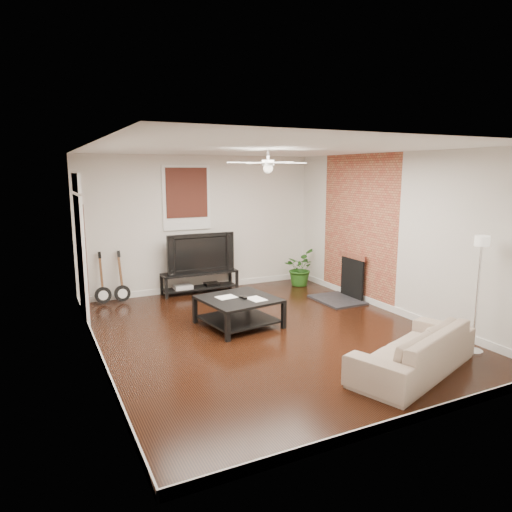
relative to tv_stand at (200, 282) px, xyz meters
The scene contains 14 objects.
room 3.02m from the tv_stand, 87.38° to the right, with size 5.01×6.01×2.81m.
brick_accent 3.38m from the tv_stand, 34.24° to the right, with size 0.02×2.20×2.80m, color #A84A36.
fireplace 2.94m from the tv_stand, 37.41° to the right, with size 0.80×1.10×0.92m, color black.
window_back 1.75m from the tv_stand, 132.32° to the left, with size 1.00×0.06×1.30m, color #39160F.
door_left 2.70m from the tv_stand, 159.33° to the right, with size 0.08×1.00×2.50m, color white.
tv_stand is the anchor object (origin of this frame).
tv 0.62m from the tv_stand, 90.00° to the left, with size 1.40×0.18×0.81m, color black.
coffee_table 2.27m from the tv_stand, 93.38° to the right, with size 1.11×1.11×0.47m, color black.
sofa 4.97m from the tv_stand, 77.05° to the right, with size 2.01×0.79×0.59m, color tan.
floor_lamp 5.31m from the tv_stand, 63.85° to the right, with size 0.27×0.27×1.64m, color silver, non-canonical shape.
potted_plant 2.20m from the tv_stand, ahead, with size 0.71×0.61×0.79m, color #265D1A.
guitar_left 1.95m from the tv_stand, behind, with size 0.31×0.22×1.00m, color black, non-canonical shape.
guitar_right 1.61m from the tv_stand, behind, with size 0.31×0.22×1.00m, color black, non-canonical shape.
ceiling_fan 3.66m from the tv_stand, 87.38° to the right, with size 1.24×1.24×0.32m, color white, non-canonical shape.
Camera 1 is at (-3.20, -6.11, 2.48)m, focal length 32.56 mm.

